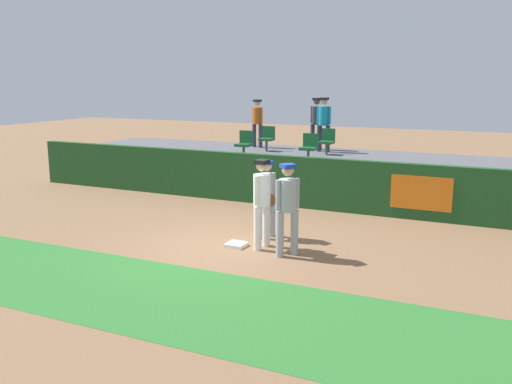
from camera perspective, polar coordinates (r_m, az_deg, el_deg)
ground_plane at (r=11.67m, az=-3.19°, el=-5.79°), size 60.00×60.00×0.00m
grass_foreground_strip at (r=9.44m, az=-11.29°, el=-10.29°), size 18.00×2.80×0.01m
first_base at (r=11.71m, az=-2.07°, el=-5.51°), size 0.40×0.40×0.08m
player_fielder_home at (r=11.35m, az=0.66°, el=-0.59°), size 0.41×0.57×1.88m
player_runner_visitor at (r=10.87m, az=3.30°, el=-1.17°), size 0.50×0.50×1.87m
player_coach_visitor at (r=12.14m, az=1.12°, el=-0.15°), size 0.44×0.45×1.74m
field_wall at (r=15.18m, az=4.22°, el=1.07°), size 18.00×0.26×1.42m
bleacher_platform at (r=17.61m, az=7.13°, el=1.91°), size 18.00×4.80×1.07m
seat_back_center at (r=18.15m, az=7.43°, el=5.39°), size 0.44×0.44×0.84m
seat_back_left at (r=18.89m, az=1.19°, el=5.74°), size 0.45×0.44×0.84m
seat_front_left at (r=17.27m, az=-1.20°, el=5.17°), size 0.45×0.44×0.84m
seat_front_center at (r=16.45m, az=5.56°, el=4.79°), size 0.47×0.44×0.84m
spectator_hooded at (r=19.83m, az=0.14°, el=7.53°), size 0.46×0.41×1.71m
spectator_capped at (r=18.73m, az=7.07°, el=7.40°), size 0.51×0.39×1.82m
spectator_casual at (r=19.32m, az=6.32°, el=7.49°), size 0.48×0.43×1.79m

